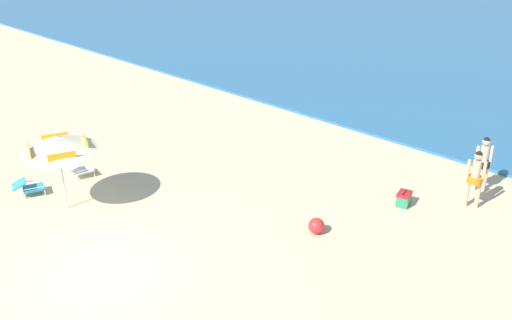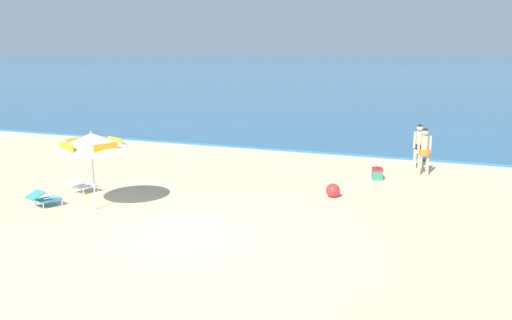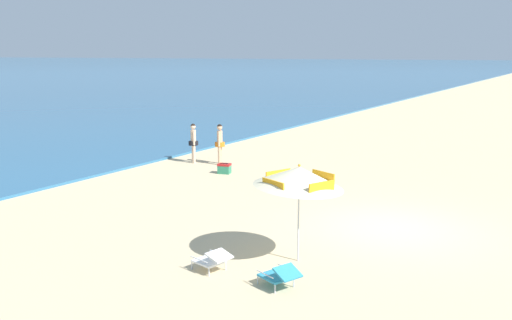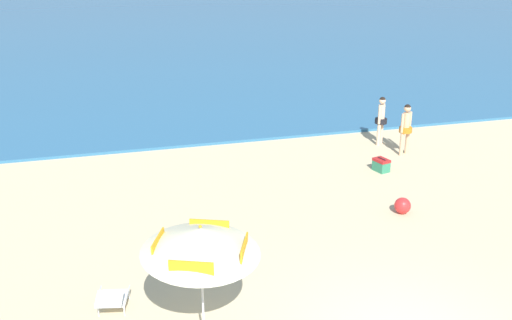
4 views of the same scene
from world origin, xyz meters
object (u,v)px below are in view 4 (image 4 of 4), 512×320
object	(u,v)px
beach_umbrella_striped_main	(201,241)
person_standing_near_shore	(406,126)
lounge_chair_under_umbrella	(112,299)
cooler_box	(381,165)
person_standing_beside	(381,117)
beach_ball	(403,206)

from	to	relation	value
beach_umbrella_striped_main	person_standing_near_shore	distance (m)	11.62
lounge_chair_under_umbrella	cooler_box	xyz separation A→B (m)	(8.46, 5.44, -0.08)
lounge_chair_under_umbrella	person_standing_beside	xyz separation A→B (m)	(9.62, 7.85, 0.72)
lounge_chair_under_umbrella	cooler_box	distance (m)	10.06
beach_umbrella_striped_main	lounge_chair_under_umbrella	distance (m)	2.65
lounge_chair_under_umbrella	person_standing_near_shore	size ratio (longest dim) A/B	0.55
person_standing_near_shore	person_standing_beside	bearing A→B (deg)	103.92
beach_umbrella_striped_main	person_standing_near_shore	xyz separation A→B (m)	(8.38, 7.98, -0.98)
person_standing_near_shore	cooler_box	world-z (taller)	person_standing_near_shore
person_standing_beside	cooler_box	world-z (taller)	person_standing_beside
beach_umbrella_striped_main	beach_ball	xyz separation A→B (m)	(6.04, 3.81, -1.77)
person_standing_near_shore	cooler_box	distance (m)	2.06
person_standing_near_shore	person_standing_beside	distance (m)	1.23
lounge_chair_under_umbrella	beach_ball	world-z (taller)	lounge_chair_under_umbrella
cooler_box	beach_umbrella_striped_main	bearing A→B (deg)	-135.68
beach_ball	cooler_box	bearing A→B (deg)	73.39
lounge_chair_under_umbrella	beach_ball	bearing A→B (deg)	18.12
lounge_chair_under_umbrella	person_standing_near_shore	xyz separation A→B (m)	(9.92, 6.65, 0.73)
beach_ball	lounge_chair_under_umbrella	bearing A→B (deg)	-161.88
lounge_chair_under_umbrella	person_standing_beside	world-z (taller)	person_standing_beside
lounge_chair_under_umbrella	beach_ball	distance (m)	7.97
beach_umbrella_striped_main	lounge_chair_under_umbrella	world-z (taller)	beach_umbrella_striped_main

